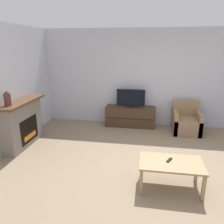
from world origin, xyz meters
The scene contains 9 objects.
ground_plane centered at (0.00, 0.00, 0.00)m, with size 24.00×24.00×0.00m, color #89755B.
wall_back centered at (0.00, 2.54, 1.35)m, with size 12.00×0.06×2.70m.
fireplace centered at (-3.01, 0.60, 0.54)m, with size 0.45×1.40×1.07m.
mantel_vase_left centered at (-2.99, 0.18, 1.21)m, with size 0.14×0.14×0.30m.
tv_stand centered at (-0.66, 2.26, 0.29)m, with size 1.40×0.43×0.57m.
tv centered at (-0.66, 2.26, 0.81)m, with size 0.80×0.18×0.50m.
armchair centered at (0.85, 2.06, 0.27)m, with size 0.70×0.76×0.80m.
coffee_table centered at (0.22, -0.50, 0.40)m, with size 1.00×0.59×0.46m.
remote centered at (0.19, -0.46, 0.47)m, with size 0.11×0.15×0.02m.
Camera 1 is at (-0.21, -3.70, 2.24)m, focal length 35.00 mm.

